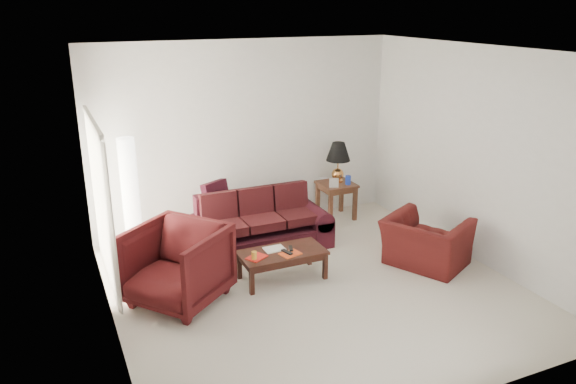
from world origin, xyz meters
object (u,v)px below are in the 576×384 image
object	(u,v)px
armchair_right	(426,242)
coffee_table	(282,265)
floor_lamp	(131,196)
sofa	(260,223)
armchair_left	(177,265)
end_table	(336,200)

from	to	relation	value
armchair_right	coffee_table	bearing A→B (deg)	50.35
floor_lamp	armchair_right	xyz separation A→B (m)	(3.65, -2.10, -0.54)
sofa	floor_lamp	bearing A→B (deg)	163.49
floor_lamp	armchair_left	bearing A→B (deg)	-81.79
end_table	floor_lamp	distance (m)	3.45
sofa	armchair_left	xyz separation A→B (m)	(-1.50, -1.04, 0.07)
armchair_right	coffee_table	distance (m)	2.05
coffee_table	armchair_left	bearing A→B (deg)	171.21
floor_lamp	end_table	bearing A→B (deg)	0.60
end_table	floor_lamp	size ratio (longest dim) A/B	0.35
sofa	end_table	xyz separation A→B (m)	(1.66, 0.68, -0.11)
armchair_left	coffee_table	distance (m)	1.44
armchair_left	floor_lamp	bearing A→B (deg)	149.07
floor_lamp	armchair_right	distance (m)	4.25
end_table	sofa	bearing A→B (deg)	-157.60
armchair_left	coffee_table	xyz separation A→B (m)	(1.41, 0.02, -0.29)
floor_lamp	armchair_right	world-z (taller)	floor_lamp
end_table	coffee_table	bearing A→B (deg)	-135.85
end_table	armchair_right	bearing A→B (deg)	-83.13
end_table	armchair_left	size ratio (longest dim) A/B	0.58
end_table	coffee_table	xyz separation A→B (m)	(-1.75, -1.69, -0.11)
sofa	coffee_table	distance (m)	1.04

